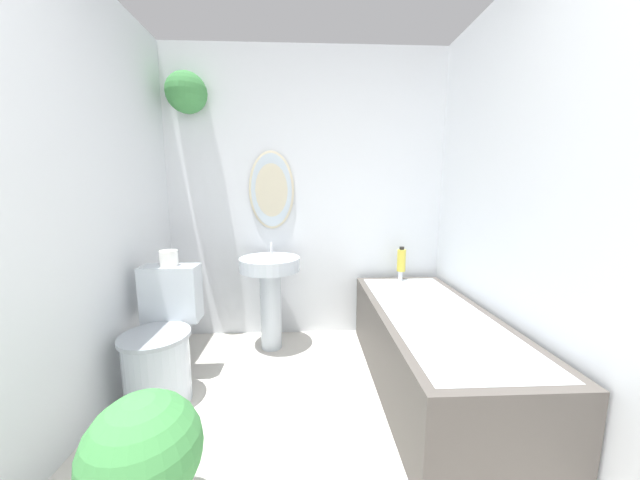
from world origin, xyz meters
The scene contains 9 objects.
wall_back centered at (-0.08, 2.56, 1.26)m, with size 2.41×0.31×2.40m.
wall_left centered at (-1.18, 1.27, 1.20)m, with size 0.06×2.66×2.40m.
wall_right centered at (1.18, 1.27, 1.20)m, with size 0.06×2.66×2.40m.
toilet centered at (-0.89, 1.68, 0.32)m, with size 0.39×0.54×0.77m.
pedestal_sink centered at (-0.29, 2.27, 0.53)m, with size 0.47×0.47×0.84m.
bathtub centered at (0.78, 1.68, 0.27)m, with size 0.70×1.62×0.59m.
shampoo_bottle centered at (0.79, 2.40, 0.68)m, with size 0.07×0.07×0.21m.
potted_plant centered at (-0.59, 0.85, 0.32)m, with size 0.41×0.41×0.54m.
toilet_paper_roll centered at (-0.89, 1.88, 0.82)m, with size 0.11×0.11×0.10m.
Camera 1 is at (-0.01, -0.18, 1.25)m, focal length 18.00 mm.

